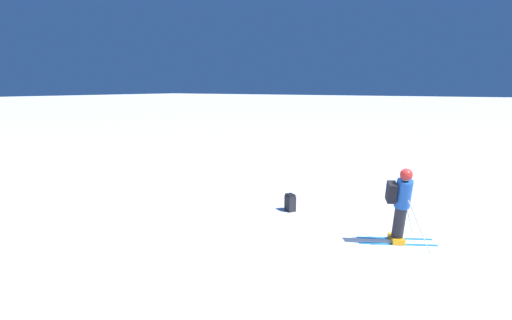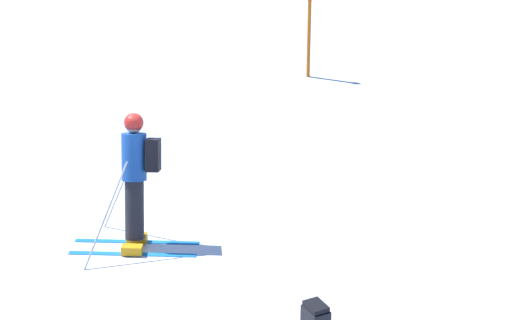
% 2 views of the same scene
% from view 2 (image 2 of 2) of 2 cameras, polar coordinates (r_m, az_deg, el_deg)
% --- Properties ---
extents(ground_plane, '(300.00, 300.00, 0.00)m').
position_cam_2_polar(ground_plane, '(12.26, -6.61, -4.89)').
color(ground_plane, white).
extents(skier, '(1.43, 1.75, 1.85)m').
position_cam_2_polar(skier, '(11.69, -8.00, -0.84)').
color(skier, '#1E7AC6').
rests_on(skier, ground).
extents(trail_marker, '(0.13, 0.13, 1.95)m').
position_cam_2_polar(trail_marker, '(19.20, 3.56, 8.63)').
color(trail_marker, orange).
rests_on(trail_marker, ground).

